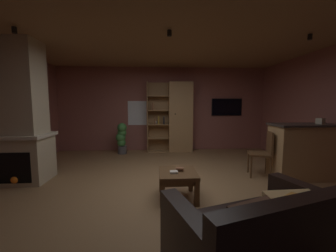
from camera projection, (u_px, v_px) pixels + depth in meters
name	position (u px, v px, depth m)	size (l,w,h in m)	color
floor	(169.00, 187.00, 3.70)	(6.54, 6.17, 0.02)	olive
wall_back	(163.00, 109.00, 6.65)	(6.66, 0.06, 2.63)	#8E544C
ceiling	(169.00, 33.00, 3.43)	(6.54, 6.17, 0.02)	#8E6B47
window_pane_back	(137.00, 113.00, 6.59)	(0.59, 0.01, 0.76)	white
stone_fireplace	(22.00, 119.00, 3.87)	(0.91, 0.77, 2.63)	#BCAD8E
bookshelf_cabinet	(178.00, 117.00, 6.44)	(1.39, 0.41, 2.14)	#A87F51
kitchen_bar_counter	(310.00, 151.00, 4.11)	(1.54, 0.61, 1.09)	#A87F51
tissue_box	(321.00, 121.00, 4.04)	(0.12, 0.12, 0.11)	#BFB299
leather_couch	(262.00, 243.00, 1.75)	(1.66, 1.29, 0.84)	black
coffee_table	(178.00, 177.00, 3.22)	(0.58, 0.62, 0.43)	brown
table_book_0	(174.00, 172.00, 3.14)	(0.12, 0.11, 0.03)	beige
table_book_1	(180.00, 168.00, 3.24)	(0.12, 0.09, 0.02)	brown
dining_chair	(264.00, 151.00, 4.20)	(0.52, 0.52, 0.92)	brown
potted_floor_plant	(122.00, 137.00, 6.14)	(0.33, 0.31, 0.92)	#4C4C51
wall_mounted_tv	(227.00, 107.00, 6.71)	(0.98, 0.06, 0.55)	black
track_light_spot_0	(14.00, 30.00, 3.07)	(0.07, 0.07, 0.09)	black
track_light_spot_1	(169.00, 33.00, 3.20)	(0.07, 0.07, 0.09)	black
track_light_spot_2	(310.00, 37.00, 3.38)	(0.07, 0.07, 0.09)	black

